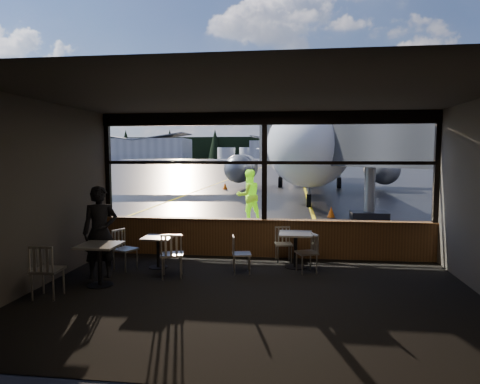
% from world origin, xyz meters
% --- Properties ---
extents(ground_plane, '(520.00, 520.00, 0.00)m').
position_xyz_m(ground_plane, '(0.00, 120.00, 0.00)').
color(ground_plane, black).
rests_on(ground_plane, ground).
extents(carpet_floor, '(8.00, 6.00, 0.01)m').
position_xyz_m(carpet_floor, '(0.00, -3.00, 0.01)').
color(carpet_floor, black).
rests_on(carpet_floor, ground).
extents(ceiling, '(8.00, 6.00, 0.04)m').
position_xyz_m(ceiling, '(0.00, -3.00, 3.50)').
color(ceiling, '#38332D').
rests_on(ceiling, ground).
extents(wall_left, '(0.04, 6.00, 3.50)m').
position_xyz_m(wall_left, '(-4.00, -3.00, 1.75)').
color(wall_left, '#49433B').
rests_on(wall_left, ground).
extents(wall_back, '(8.00, 0.04, 3.50)m').
position_xyz_m(wall_back, '(0.00, -6.00, 1.75)').
color(wall_back, '#49433B').
rests_on(wall_back, ground).
extents(window_sill, '(8.00, 0.28, 0.90)m').
position_xyz_m(window_sill, '(0.00, 0.00, 0.45)').
color(window_sill, '#57351A').
rests_on(window_sill, ground).
extents(window_header, '(8.00, 0.18, 0.30)m').
position_xyz_m(window_header, '(0.00, 0.00, 3.35)').
color(window_header, black).
rests_on(window_header, ground).
extents(mullion_left, '(0.12, 0.12, 2.60)m').
position_xyz_m(mullion_left, '(-3.95, 0.00, 2.20)').
color(mullion_left, black).
rests_on(mullion_left, ground).
extents(mullion_centre, '(0.12, 0.12, 2.60)m').
position_xyz_m(mullion_centre, '(0.00, 0.00, 2.20)').
color(mullion_centre, black).
rests_on(mullion_centre, ground).
extents(mullion_right, '(0.12, 0.12, 2.60)m').
position_xyz_m(mullion_right, '(3.95, 0.00, 2.20)').
color(mullion_right, black).
rests_on(mullion_right, ground).
extents(window_transom, '(8.00, 0.10, 0.08)m').
position_xyz_m(window_transom, '(0.00, 0.00, 2.30)').
color(window_transom, black).
rests_on(window_transom, ground).
extents(airliner, '(30.42, 36.03, 10.69)m').
position_xyz_m(airliner, '(1.85, 22.12, 5.35)').
color(airliner, silver).
rests_on(airliner, ground_plane).
extents(jet_bridge, '(8.32, 10.16, 4.44)m').
position_xyz_m(jet_bridge, '(3.60, 5.50, 2.22)').
color(jet_bridge, '#2F2F32').
rests_on(jet_bridge, ground_plane).
extents(cafe_table_near, '(0.71, 0.71, 0.78)m').
position_xyz_m(cafe_table_near, '(0.76, -0.94, 0.39)').
color(cafe_table_near, '#A49F97').
rests_on(cafe_table_near, carpet_floor).
extents(cafe_table_mid, '(0.63, 0.63, 0.70)m').
position_xyz_m(cafe_table_mid, '(-2.25, -1.32, 0.35)').
color(cafe_table_mid, '#9B948E').
rests_on(cafe_table_mid, carpet_floor).
extents(cafe_table_left, '(0.73, 0.73, 0.81)m').
position_xyz_m(cafe_table_left, '(-2.93, -2.73, 0.40)').
color(cafe_table_left, '#A8A49B').
rests_on(cafe_table_left, carpet_floor).
extents(chair_near_e, '(0.59, 0.59, 0.84)m').
position_xyz_m(chair_near_e, '(0.99, -1.30, 0.42)').
color(chair_near_e, '#B1ABA0').
rests_on(chair_near_e, carpet_floor).
extents(chair_near_w, '(0.52, 0.52, 0.81)m').
position_xyz_m(chair_near_w, '(-0.37, -1.52, 0.40)').
color(chair_near_w, '#B9B3A7').
rests_on(chair_near_w, carpet_floor).
extents(chair_near_n, '(0.52, 0.52, 0.81)m').
position_xyz_m(chair_near_n, '(0.48, -0.42, 0.41)').
color(chair_near_n, beige).
rests_on(chair_near_n, carpet_floor).
extents(chair_mid_s, '(0.61, 0.61, 0.94)m').
position_xyz_m(chair_mid_s, '(-1.73, -2.01, 0.47)').
color(chair_mid_s, '#B2AEA1').
rests_on(chair_mid_s, carpet_floor).
extents(chair_mid_w, '(0.63, 0.63, 0.89)m').
position_xyz_m(chair_mid_w, '(-2.89, -1.58, 0.44)').
color(chair_mid_w, '#B4B0A3').
rests_on(chair_mid_w, carpet_floor).
extents(chair_left_s, '(0.56, 0.56, 0.97)m').
position_xyz_m(chair_left_s, '(-3.52, -3.48, 0.48)').
color(chair_left_s, beige).
rests_on(chair_left_s, carpet_floor).
extents(passenger, '(0.81, 0.69, 1.87)m').
position_xyz_m(passenger, '(-3.16, -2.19, 0.93)').
color(passenger, black).
rests_on(passenger, carpet_floor).
extents(ground_crew, '(1.19, 1.12, 1.95)m').
position_xyz_m(ground_crew, '(-0.98, 5.54, 0.97)').
color(ground_crew, '#BFF219').
rests_on(ground_crew, ground_plane).
extents(cone_nose, '(0.31, 0.31, 0.43)m').
position_xyz_m(cone_nose, '(2.20, 7.02, 0.22)').
color(cone_nose, '#FE4608').
rests_on(cone_nose, ground_plane).
extents(cone_wing, '(0.35, 0.35, 0.49)m').
position_xyz_m(cone_wing, '(-4.30, 20.44, 0.25)').
color(cone_wing, '#FF6808').
rests_on(cone_wing, ground_plane).
extents(hangar_left, '(45.00, 18.00, 11.00)m').
position_xyz_m(hangar_left, '(-70.00, 180.00, 5.50)').
color(hangar_left, silver).
rests_on(hangar_left, ground_plane).
extents(hangar_mid, '(38.00, 15.00, 10.00)m').
position_xyz_m(hangar_mid, '(0.00, 185.00, 5.00)').
color(hangar_mid, silver).
rests_on(hangar_mid, ground_plane).
extents(hangar_right, '(50.00, 20.00, 12.00)m').
position_xyz_m(hangar_right, '(60.00, 178.00, 6.00)').
color(hangar_right, silver).
rests_on(hangar_right, ground_plane).
extents(fuel_tank_a, '(8.00, 8.00, 6.00)m').
position_xyz_m(fuel_tank_a, '(-30.00, 182.00, 3.00)').
color(fuel_tank_a, silver).
rests_on(fuel_tank_a, ground_plane).
extents(fuel_tank_b, '(8.00, 8.00, 6.00)m').
position_xyz_m(fuel_tank_b, '(-20.00, 182.00, 3.00)').
color(fuel_tank_b, silver).
rests_on(fuel_tank_b, ground_plane).
extents(fuel_tank_c, '(8.00, 8.00, 6.00)m').
position_xyz_m(fuel_tank_c, '(-10.00, 182.00, 3.00)').
color(fuel_tank_c, silver).
rests_on(fuel_tank_c, ground_plane).
extents(treeline, '(360.00, 3.00, 12.00)m').
position_xyz_m(treeline, '(0.00, 210.00, 6.00)').
color(treeline, black).
rests_on(treeline, ground_plane).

